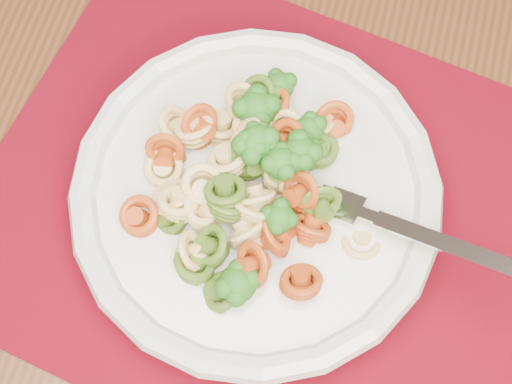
{
  "coord_description": "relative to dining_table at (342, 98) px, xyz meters",
  "views": [
    {
      "loc": [
        -0.21,
        0.43,
        1.21
      ],
      "look_at": [
        -0.21,
        0.6,
        0.75
      ],
      "focal_mm": 50.0,
      "sensor_mm": 36.0,
      "label": 1
    }
  ],
  "objects": [
    {
      "name": "dining_table",
      "position": [
        0.0,
        0.0,
        0.0
      ],
      "size": [
        1.77,
        1.4,
        0.7
      ],
      "rotation": [
        0.0,
        0.0,
        -0.29
      ],
      "color": "#552A18",
      "rests_on": "ground"
    },
    {
      "name": "placemat",
      "position": [
        -0.06,
        -0.14,
        0.08
      ],
      "size": [
        0.55,
        0.5,
        0.0
      ],
      "primitive_type": "cube",
      "rotation": [
        0.0,
        0.0,
        -0.46
      ],
      "color": "#610411",
      "rests_on": "dining_table"
    },
    {
      "name": "pasta_bowl",
      "position": [
        -0.08,
        -0.14,
        0.11
      ],
      "size": [
        0.26,
        0.26,
        0.05
      ],
      "color": "beige",
      "rests_on": "placemat"
    },
    {
      "name": "pasta_broccoli_heap",
      "position": [
        -0.08,
        -0.14,
        0.13
      ],
      "size": [
        0.22,
        0.22,
        0.06
      ],
      "primitive_type": null,
      "color": "tan",
      "rests_on": "pasta_bowl"
    },
    {
      "name": "fork",
      "position": [
        -0.02,
        -0.15,
        0.13
      ],
      "size": [
        0.17,
        0.12,
        0.08
      ],
      "primitive_type": null,
      "rotation": [
        0.0,
        -0.35,
        -0.54
      ],
      "color": "silver",
      "rests_on": "pasta_bowl"
    }
  ]
}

